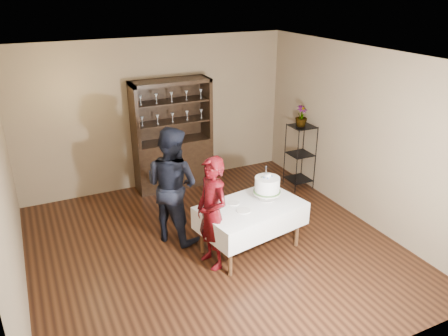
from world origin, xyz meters
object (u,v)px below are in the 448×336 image
Objects in this scene: china_hutch at (173,152)px; woman at (212,213)px; cake_table at (251,216)px; cake at (267,186)px; plant_etagere at (300,154)px; potted_plant at (301,116)px; man at (172,185)px.

woman is (-0.37, -2.60, 0.11)m from china_hutch.
cake is (0.28, 0.05, 0.38)m from cake_table.
cake is at bearing -77.76° from china_hutch.
plant_etagere is (2.08, -1.05, -0.01)m from china_hutch.
cake_table is 2.45m from potted_plant.
cake reaches higher than plant_etagere.
potted_plant reaches higher than woman.
woman is 0.93m from cake.
man is (-0.24, 0.86, 0.09)m from woman.
china_hutch is 3.71× the size of cake.
man is at bearing 138.53° from cake_table.
woman reaches higher than plant_etagere.
woman is 0.90× the size of man.
plant_etagere is 2.90m from woman.
cake_table is at bearing -169.63° from cake.
man reaches higher than cake.
china_hutch is 2.53m from cake_table.
plant_etagere is at bearing 112.78° from woman.
cake_table is 0.68m from woman.
china_hutch is 1.86m from man.
plant_etagere is 2.34m from cake_table.
cake is at bearing 89.48° from woman.
plant_etagere is at bearing 2.10° from potted_plant.
china_hutch is 2.63m from woman.
man reaches higher than potted_plant.
man is at bearing 147.90° from cake.
potted_plant is at bearing 113.10° from woman.
man is at bearing -165.58° from potted_plant.
china_hutch is 2.53m from cake.
woman is 2.93m from potted_plant.
cake_table is 0.90× the size of man.
cake_table is at bearing -140.87° from potted_plant.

